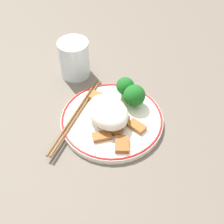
# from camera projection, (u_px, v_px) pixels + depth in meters

# --- Properties ---
(ground_plane) EXTENTS (3.00, 3.00, 0.00)m
(ground_plane) POSITION_uv_depth(u_px,v_px,m) (112.00, 122.00, 0.70)
(ground_plane) COLOR #665B51
(plate) EXTENTS (0.23, 0.23, 0.02)m
(plate) POSITION_uv_depth(u_px,v_px,m) (112.00, 120.00, 0.69)
(plate) COLOR white
(plate) RESTS_ON ground_plane
(rice_mound) EXTENTS (0.10, 0.08, 0.05)m
(rice_mound) POSITION_uv_depth(u_px,v_px,m) (109.00, 113.00, 0.66)
(rice_mound) COLOR white
(rice_mound) RESTS_ON plate
(broccoli_back_left) EXTENTS (0.05, 0.05, 0.05)m
(broccoli_back_left) POSITION_uv_depth(u_px,v_px,m) (134.00, 96.00, 0.69)
(broccoli_back_left) COLOR #7FB756
(broccoli_back_left) RESTS_ON plate
(broccoli_back_center) EXTENTS (0.04, 0.04, 0.05)m
(broccoli_back_center) POSITION_uv_depth(u_px,v_px,m) (125.00, 87.00, 0.71)
(broccoli_back_center) COLOR #7FB756
(broccoli_back_center) RESTS_ON plate
(meat_near_front) EXTENTS (0.03, 0.03, 0.01)m
(meat_near_front) POSITION_uv_depth(u_px,v_px,m) (117.00, 131.00, 0.65)
(meat_near_front) COLOR brown
(meat_near_front) RESTS_ON plate
(meat_near_left) EXTENTS (0.05, 0.05, 0.01)m
(meat_near_left) POSITION_uv_depth(u_px,v_px,m) (122.00, 144.00, 0.63)
(meat_near_left) COLOR brown
(meat_near_left) RESTS_ON plate
(meat_near_right) EXTENTS (0.03, 0.04, 0.01)m
(meat_near_right) POSITION_uv_depth(u_px,v_px,m) (111.00, 107.00, 0.70)
(meat_near_right) COLOR brown
(meat_near_right) RESTS_ON plate
(meat_near_back) EXTENTS (0.03, 0.03, 0.01)m
(meat_near_back) POSITION_uv_depth(u_px,v_px,m) (123.00, 120.00, 0.67)
(meat_near_back) COLOR #995B28
(meat_near_back) RESTS_ON plate
(meat_on_rice_edge) EXTENTS (0.03, 0.03, 0.01)m
(meat_on_rice_edge) POSITION_uv_depth(u_px,v_px,m) (97.00, 96.00, 0.72)
(meat_on_rice_edge) COLOR #995B28
(meat_on_rice_edge) RESTS_ON plate
(meat_mid_left) EXTENTS (0.03, 0.04, 0.01)m
(meat_mid_left) POSITION_uv_depth(u_px,v_px,m) (102.00, 136.00, 0.65)
(meat_mid_left) COLOR brown
(meat_mid_left) RESTS_ON plate
(meat_mid_right) EXTENTS (0.04, 0.03, 0.01)m
(meat_mid_right) POSITION_uv_depth(u_px,v_px,m) (137.00, 126.00, 0.66)
(meat_mid_right) COLOR #995B28
(meat_mid_right) RESTS_ON plate
(chopsticks) EXTENTS (0.15, 0.20, 0.01)m
(chopsticks) POSITION_uv_depth(u_px,v_px,m) (76.00, 115.00, 0.69)
(chopsticks) COLOR brown
(chopsticks) RESTS_ON plate
(drinking_glass) EXTENTS (0.08, 0.08, 0.10)m
(drinking_glass) POSITION_uv_depth(u_px,v_px,m) (74.00, 59.00, 0.77)
(drinking_glass) COLOR silver
(drinking_glass) RESTS_ON ground_plane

